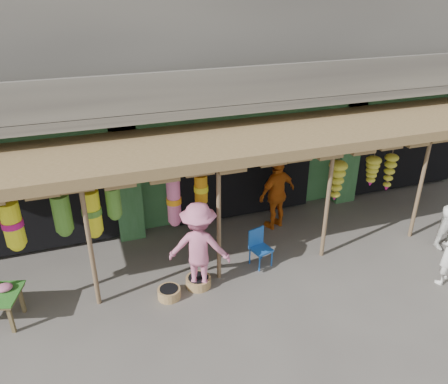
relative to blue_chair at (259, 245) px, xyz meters
name	(u,v)px	position (x,y,z in m)	size (l,w,h in m)	color
ground	(278,258)	(0.51, 0.01, -0.47)	(80.00, 80.00, 0.00)	#514C47
building	(211,70)	(0.51, 4.87, 2.90)	(16.40, 6.80, 7.00)	gray
awning	(262,141)	(0.34, 0.81, 2.10)	(14.00, 2.70, 2.79)	brown
blue_chair	(259,245)	(0.00, 0.00, 0.00)	(0.50, 0.50, 0.85)	#1A53AC
basket_mid	(198,282)	(-1.49, -0.33, -0.37)	(0.53, 0.53, 0.20)	olive
basket_right	(169,293)	(-2.15, -0.49, -0.37)	(0.46, 0.46, 0.21)	#936344
person_vendor	(277,193)	(1.06, 1.34, 0.47)	(1.11, 0.46, 1.89)	#C45812
person_shopper	(199,247)	(-1.47, -0.36, 0.49)	(1.25, 0.72, 1.93)	#CA6B8D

